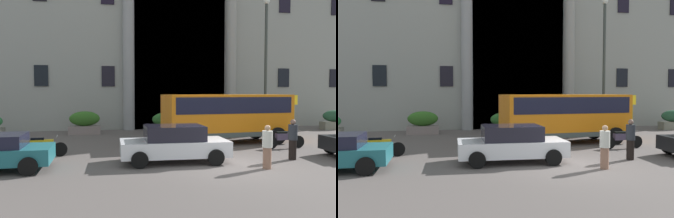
# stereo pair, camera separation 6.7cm
# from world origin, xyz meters

# --- Properties ---
(ground_plane) EXTENTS (80.00, 64.00, 0.12)m
(ground_plane) POSITION_xyz_m (0.00, 0.00, -0.06)
(ground_plane) COLOR #574F4D
(office_building_facade) EXTENTS (34.24, 9.66, 17.60)m
(office_building_facade) POSITION_xyz_m (0.00, 17.48, 8.80)
(office_building_facade) COLOR gray
(office_building_facade) RESTS_ON ground_plane
(orange_minibus) EXTENTS (6.92, 2.92, 2.61)m
(orange_minibus) POSITION_xyz_m (1.60, 5.50, 1.57)
(orange_minibus) COLOR orange
(orange_minibus) RESTS_ON ground_plane
(bus_stop_sign) EXTENTS (0.44, 0.08, 2.55)m
(bus_stop_sign) POSITION_xyz_m (6.83, 7.62, 1.58)
(bus_stop_sign) COLOR #929D18
(bus_stop_sign) RESTS_ON ground_plane
(hedge_planter_entrance_right) EXTENTS (2.02, 0.86, 1.49)m
(hedge_planter_entrance_right) POSITION_xyz_m (-6.13, 10.79, 0.72)
(hedge_planter_entrance_right) COLOR gray
(hedge_planter_entrance_right) RESTS_ON ground_plane
(hedge_planter_far_east) EXTENTS (2.05, 0.75, 1.42)m
(hedge_planter_far_east) POSITION_xyz_m (11.78, 10.31, 0.69)
(hedge_planter_far_east) COLOR slate
(hedge_planter_far_east) RESTS_ON ground_plane
(hedge_planter_far_west) EXTENTS (2.12, 0.76, 1.41)m
(hedge_planter_far_west) POSITION_xyz_m (-0.75, 10.27, 0.68)
(hedge_planter_far_west) COLOR gray
(hedge_planter_far_west) RESTS_ON ground_plane
(hedge_planter_east) EXTENTS (2.08, 0.77, 1.56)m
(hedge_planter_east) POSITION_xyz_m (6.66, 10.49, 0.75)
(hedge_planter_east) COLOR slate
(hedge_planter_east) RESTS_ON ground_plane
(parked_hatchback_near) EXTENTS (4.22, 2.11, 1.44)m
(parked_hatchback_near) POSITION_xyz_m (-2.19, 1.23, 0.73)
(parked_hatchback_near) COLOR silver
(parked_hatchback_near) RESTS_ON ground_plane
(scooter_by_planter) EXTENTS (2.06, 0.55, 0.89)m
(scooter_by_planter) POSITION_xyz_m (-7.51, 3.23, 0.46)
(scooter_by_planter) COLOR black
(scooter_by_planter) RESTS_ON ground_plane
(motorcycle_near_kerb) EXTENTS (2.08, 0.55, 0.89)m
(motorcycle_near_kerb) POSITION_xyz_m (3.73, 3.34, 0.46)
(motorcycle_near_kerb) COLOR black
(motorcycle_near_kerb) RESTS_ON ground_plane
(motorcycle_far_end) EXTENTS (2.03, 0.67, 0.89)m
(motorcycle_far_end) POSITION_xyz_m (-1.82, 3.07, 0.46)
(motorcycle_far_end) COLOR black
(motorcycle_far_end) RESTS_ON ground_plane
(pedestrian_woman_with_bag) EXTENTS (0.36, 0.36, 1.57)m
(pedestrian_woman_with_bag) POSITION_xyz_m (0.85, -0.52, 0.78)
(pedestrian_woman_with_bag) COLOR #8F6551
(pedestrian_woman_with_bag) RESTS_ON ground_plane
(pedestrian_man_crossing) EXTENTS (0.36, 0.36, 1.64)m
(pedestrian_man_crossing) POSITION_xyz_m (2.63, 0.79, 0.83)
(pedestrian_man_crossing) COLOR black
(pedestrian_man_crossing) RESTS_ON ground_plane
(lamppost_plaza_centre) EXTENTS (0.40, 0.40, 8.72)m
(lamppost_plaza_centre) POSITION_xyz_m (5.35, 8.54, 5.00)
(lamppost_plaza_centre) COLOR #363E3A
(lamppost_plaza_centre) RESTS_ON ground_plane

